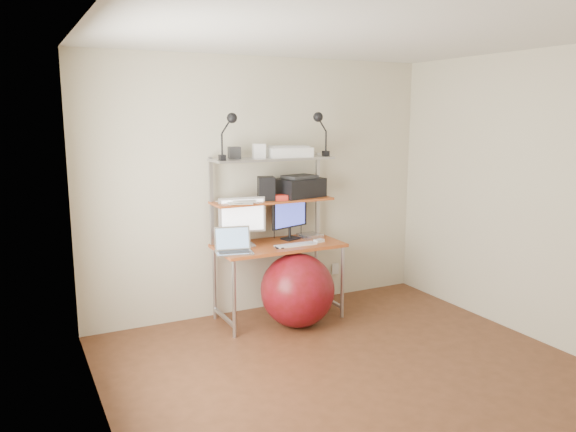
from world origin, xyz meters
name	(u,v)px	position (x,y,z in m)	size (l,w,h in m)	color
room	(366,216)	(0.00, 0.00, 1.25)	(3.60, 3.60, 3.60)	brown
computer_desk	(276,221)	(0.00, 1.50, 0.96)	(1.20, 0.60, 1.57)	#A74420
wall_outlet	(335,269)	(0.85, 1.79, 0.30)	(0.08, 0.01, 0.12)	silver
monitor_silver	(242,218)	(-0.33, 1.53, 1.00)	(0.44, 0.18, 0.49)	silver
monitor_black	(290,216)	(0.20, 1.59, 0.97)	(0.44, 0.19, 0.45)	black
laptop	(233,247)	(-0.50, 1.33, 0.79)	(0.37, 0.32, 0.28)	#B7B8BC
keyboard	(296,245)	(0.12, 1.31, 0.75)	(0.40, 0.12, 0.01)	silver
mouse	(319,241)	(0.38, 1.33, 0.75)	(0.10, 0.06, 0.03)	silver
mac_mini	(310,236)	(0.40, 1.55, 0.76)	(0.20, 0.20, 0.04)	#B7B8BC
phone	(279,247)	(-0.06, 1.32, 0.74)	(0.07, 0.13, 0.01)	black
printer	(300,187)	(0.31, 1.60, 1.25)	(0.50, 0.39, 0.21)	black
nas_cube	(266,188)	(-0.07, 1.56, 1.26)	(0.15, 0.15, 0.22)	black
red_box	(278,197)	(0.03, 1.52, 1.18)	(0.17, 0.12, 0.05)	red
scanner	(289,152)	(0.18, 1.57, 1.60)	(0.45, 0.32, 0.11)	silver
box_white	(259,151)	(-0.13, 1.58, 1.62)	(0.11, 0.09, 0.13)	silver
box_grey	(234,153)	(-0.36, 1.62, 1.60)	(0.11, 0.11, 0.11)	#2A2B2D
clip_lamp_left	(230,126)	(-0.47, 1.45, 1.86)	(0.17, 0.09, 0.42)	black
clip_lamp_right	(320,124)	(0.46, 1.48, 1.86)	(0.17, 0.09, 0.42)	black
exercise_ball	(297,290)	(0.07, 1.18, 0.34)	(0.69, 0.69, 0.69)	maroon
paper_stack	(238,201)	(-0.35, 1.57, 1.16)	(0.38, 0.40, 0.02)	white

